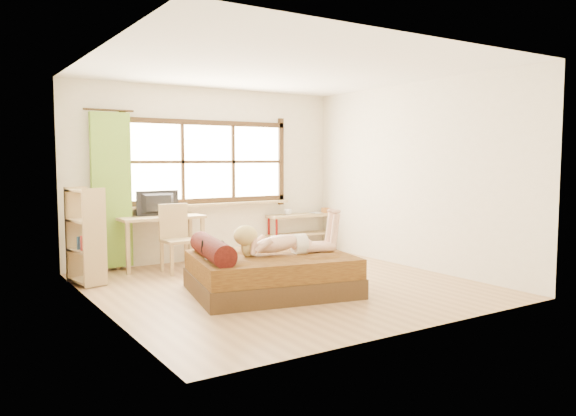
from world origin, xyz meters
TOP-DOWN VIEW (x-y plane):
  - floor at (0.00, 0.00)m, footprint 4.50×4.50m
  - ceiling at (0.00, 0.00)m, footprint 4.50×4.50m
  - wall_back at (0.00, 2.25)m, footprint 4.50×0.00m
  - wall_front at (0.00, -2.25)m, footprint 4.50×0.00m
  - wall_left at (-2.25, 0.00)m, footprint 0.00×4.50m
  - wall_right at (2.25, 0.00)m, footprint 0.00×4.50m
  - window at (0.00, 2.22)m, footprint 2.80×0.16m
  - curtain at (-1.55, 2.13)m, footprint 0.55×0.10m
  - bed at (-0.37, -0.22)m, footprint 2.09×1.81m
  - woman at (-0.18, -0.28)m, footprint 1.33×0.62m
  - kitten at (-1.05, -0.13)m, footprint 0.29×0.16m
  - desk at (-0.90, 1.95)m, footprint 1.23×0.58m
  - monitor at (-0.90, 2.00)m, footprint 0.64×0.09m
  - chair at (-0.80, 1.59)m, footprint 0.43×0.43m
  - pipe_shelf at (1.70, 2.07)m, footprint 1.30×0.35m
  - cup at (1.39, 2.07)m, footprint 0.13×0.13m
  - book at (1.89, 2.07)m, footprint 0.16×0.22m
  - bookshelf at (-2.08, 1.43)m, footprint 0.41×0.58m

SIDE VIEW (x-z plane):
  - floor at x=0.00m, z-range 0.00..0.00m
  - bed at x=-0.37m, z-range -0.10..0.60m
  - pipe_shelf at x=1.70m, z-range 0.11..0.84m
  - chair at x=-0.80m, z-range 0.05..1.01m
  - kitten at x=-1.05m, z-range 0.46..0.68m
  - bookshelf at x=-2.08m, z-range 0.01..1.24m
  - book at x=1.89m, z-range 0.65..0.66m
  - desk at x=-0.90m, z-range 0.28..1.05m
  - cup at x=1.39m, z-range 0.65..0.75m
  - woman at x=-0.18m, z-range 0.46..1.01m
  - monitor at x=-0.90m, z-range 0.77..1.13m
  - curtain at x=-1.55m, z-range 0.05..2.25m
  - wall_back at x=0.00m, z-range -0.90..3.60m
  - wall_front at x=0.00m, z-range -0.90..3.60m
  - wall_left at x=-2.25m, z-range -0.90..3.60m
  - wall_right at x=2.25m, z-range -0.90..3.60m
  - window at x=0.00m, z-range 0.78..2.24m
  - ceiling at x=0.00m, z-range 2.70..2.70m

